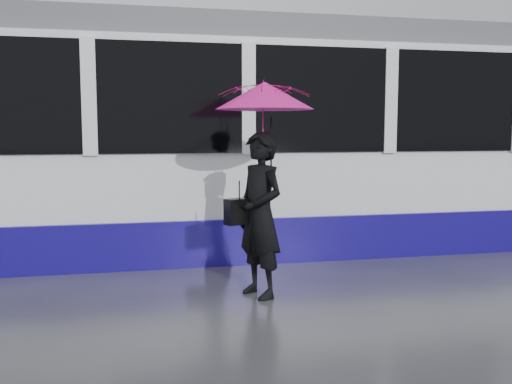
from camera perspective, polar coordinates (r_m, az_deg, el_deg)
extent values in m
plane|color=#28282C|center=(6.41, -2.82, -10.04)|extent=(90.00, 90.00, 0.00)
cube|color=#3F3D38|center=(8.12, -4.93, -6.52)|extent=(34.00, 0.07, 0.02)
cube|color=#3F3D38|center=(9.52, -6.07, -4.65)|extent=(34.00, 0.07, 0.02)
imported|color=black|center=(6.11, 0.39, -2.30)|extent=(0.66, 0.77, 1.78)
imported|color=#FF1597|center=(6.05, 0.86, 6.98)|extent=(1.29, 1.30, 0.89)
cone|color=#FF1597|center=(6.06, 0.86, 9.61)|extent=(1.39, 1.39, 0.29)
cylinder|color=black|center=(6.08, 0.87, 11.18)|extent=(0.01, 0.01, 0.07)
cylinder|color=black|center=(6.10, 1.52, 3.84)|extent=(0.02, 0.02, 0.78)
cube|color=black|center=(6.08, -1.68, -1.94)|extent=(0.35, 0.26, 0.28)
cylinder|color=black|center=(6.05, -1.69, 0.19)|extent=(0.01, 0.01, 0.18)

